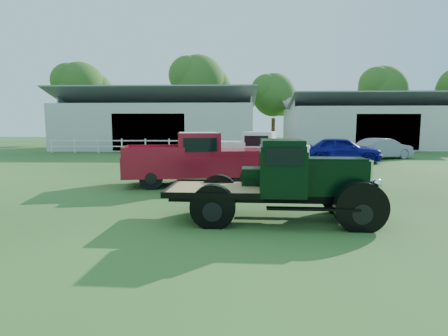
# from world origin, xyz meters

# --- Properties ---
(ground) EXTENTS (120.00, 120.00, 0.00)m
(ground) POSITION_xyz_m (0.00, 0.00, 0.00)
(ground) COLOR #26401B
(shed_left) EXTENTS (18.80, 10.20, 5.60)m
(shed_left) POSITION_xyz_m (-7.00, 26.00, 2.80)
(shed_left) COLOR silver
(shed_left) RESTS_ON ground
(shed_right) EXTENTS (16.80, 9.20, 5.20)m
(shed_right) POSITION_xyz_m (14.00, 27.00, 2.60)
(shed_right) COLOR silver
(shed_right) RESTS_ON ground
(fence_rail) EXTENTS (14.20, 0.16, 1.20)m
(fence_rail) POSITION_xyz_m (-8.00, 20.00, 0.60)
(fence_rail) COLOR white
(fence_rail) RESTS_ON ground
(tree_a) EXTENTS (6.30, 6.30, 10.50)m
(tree_a) POSITION_xyz_m (-18.00, 33.00, 5.25)
(tree_a) COLOR #29511F
(tree_a) RESTS_ON ground
(tree_b) EXTENTS (6.90, 6.90, 11.50)m
(tree_b) POSITION_xyz_m (-4.00, 34.00, 5.75)
(tree_b) COLOR #29511F
(tree_b) RESTS_ON ground
(tree_c) EXTENTS (5.40, 5.40, 9.00)m
(tree_c) POSITION_xyz_m (5.00, 33.00, 4.50)
(tree_c) COLOR #29511F
(tree_c) RESTS_ON ground
(tree_d) EXTENTS (6.00, 6.00, 10.00)m
(tree_d) POSITION_xyz_m (18.00, 34.00, 5.00)
(tree_d) COLOR #29511F
(tree_d) RESTS_ON ground
(vintage_flatbed) EXTENTS (5.02, 2.15, 1.96)m
(vintage_flatbed) POSITION_xyz_m (1.54, -0.60, 0.98)
(vintage_flatbed) COLOR black
(vintage_flatbed) RESTS_ON ground
(red_pickup) EXTENTS (5.91, 3.11, 2.05)m
(red_pickup) POSITION_xyz_m (-1.02, 4.48, 1.02)
(red_pickup) COLOR maroon
(red_pickup) RESTS_ON ground
(white_pickup) EXTENTS (5.62, 3.24, 1.94)m
(white_pickup) POSITION_xyz_m (1.62, 8.52, 0.97)
(white_pickup) COLOR white
(white_pickup) RESTS_ON ground
(misc_car_blue) EXTENTS (4.96, 2.99, 1.58)m
(misc_car_blue) POSITION_xyz_m (7.24, 13.16, 0.79)
(misc_car_blue) COLOR navy
(misc_car_blue) RESTS_ON ground
(misc_car_grey) EXTENTS (4.52, 3.13, 1.41)m
(misc_car_grey) POSITION_xyz_m (10.65, 15.35, 0.71)
(misc_car_grey) COLOR gray
(misc_car_grey) RESTS_ON ground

